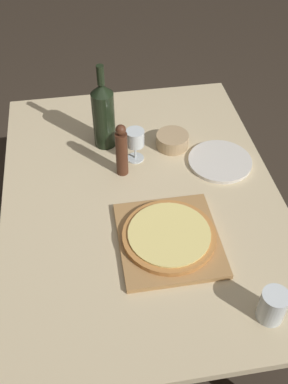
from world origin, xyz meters
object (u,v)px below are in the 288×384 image
at_px(pepper_mill, 122,151).
at_px(wine_glass, 135,139).
at_px(wine_bottle, 103,114).
at_px(pizza, 169,235).
at_px(small_bowl, 172,141).

relative_size(pepper_mill, wine_glass, 1.63).
bearing_deg(wine_bottle, pepper_mill, -75.97).
height_order(pizza, wine_glass, wine_glass).
bearing_deg(pizza, pepper_mill, 106.68).
bearing_deg(small_bowl, pizza, -103.05).
bearing_deg(small_bowl, wine_bottle, 167.28).
distance_m(pizza, wine_glass, 0.43).
bearing_deg(wine_bottle, pizza, -74.22).
relative_size(pizza, pepper_mill, 1.39).
bearing_deg(pizza, wine_bottle, 105.78).
bearing_deg(wine_glass, pepper_mill, -130.29).
xyz_separation_m(pizza, pepper_mill, (-0.11, 0.35, 0.07)).
relative_size(wine_glass, small_bowl, 1.04).
relative_size(pepper_mill, small_bowl, 1.70).
bearing_deg(pepper_mill, wine_bottle, 104.03).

